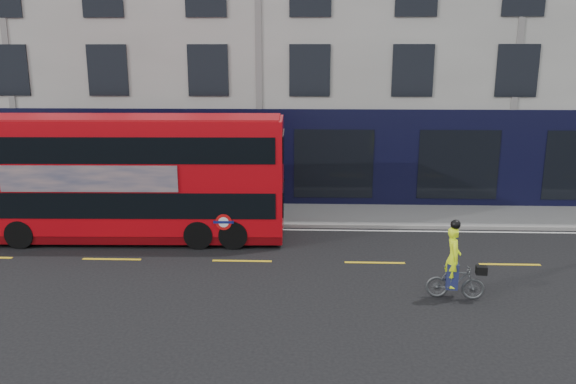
{
  "coord_description": "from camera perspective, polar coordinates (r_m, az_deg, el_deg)",
  "views": [
    {
      "loc": [
        1.99,
        -14.45,
        6.01
      ],
      "look_at": [
        1.36,
        2.24,
        1.98
      ],
      "focal_mm": 35.0,
      "sensor_mm": 36.0,
      "label": 1
    }
  ],
  "objects": [
    {
      "name": "road_edge_line",
      "position": [
        20.17,
        -3.62,
        -3.81
      ],
      "size": [
        58.0,
        0.1,
        0.01
      ],
      "primitive_type": "cube",
      "color": "silver",
      "rests_on": "ground"
    },
    {
      "name": "cyclist",
      "position": [
        14.95,
        16.57,
        -7.8
      ],
      "size": [
        1.5,
        0.61,
        2.09
      ],
      "rotation": [
        0.0,
        0.0,
        -0.13
      ],
      "color": "#4B4F51",
      "rests_on": "ground"
    },
    {
      "name": "building_terrace",
      "position": [
        27.51,
        -2.1,
        16.63
      ],
      "size": [
        50.0,
        10.07,
        15.0
      ],
      "color": "#B5B3AB",
      "rests_on": "ground"
    },
    {
      "name": "lane_dashes",
      "position": [
        17.16,
        -4.68,
        -6.99
      ],
      "size": [
        58.0,
        0.12,
        0.01
      ],
      "primitive_type": null,
      "color": "gold",
      "rests_on": "ground"
    },
    {
      "name": "pavement",
      "position": [
        21.87,
        -3.16,
        -2.26
      ],
      "size": [
        60.0,
        3.0,
        0.12
      ],
      "primitive_type": "cube",
      "color": "slate",
      "rests_on": "ground"
    },
    {
      "name": "kerb",
      "position": [
        20.43,
        -3.54,
        -3.39
      ],
      "size": [
        60.0,
        0.12,
        0.13
      ],
      "primitive_type": "cube",
      "color": "gray",
      "rests_on": "ground"
    },
    {
      "name": "bus",
      "position": [
        19.37,
        -15.7,
        1.46
      ],
      "size": [
        10.35,
        2.62,
        4.14
      ],
      "rotation": [
        0.0,
        0.0,
        0.03
      ],
      "color": "#BA070F",
      "rests_on": "ground"
    },
    {
      "name": "ground",
      "position": [
        15.77,
        -5.33,
        -8.91
      ],
      "size": [
        120.0,
        120.0,
        0.0
      ],
      "primitive_type": "plane",
      "color": "black",
      "rests_on": "ground"
    }
  ]
}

